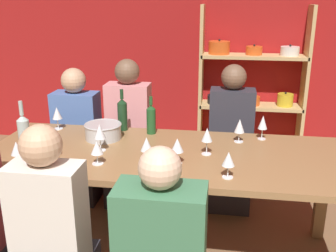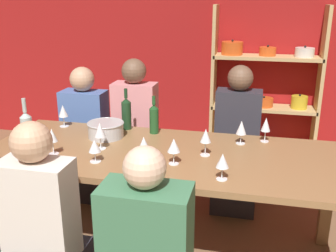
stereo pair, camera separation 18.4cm
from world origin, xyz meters
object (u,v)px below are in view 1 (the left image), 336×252
Objects in this scene: shelf_unit at (248,98)px; wine_glass_empty_a at (57,114)px; wine_bottle_amber at (122,114)px; person_far_c at (230,154)px; wine_glass_white_c at (240,127)px; wine_bottle_green at (24,133)px; wine_glass_white_e at (100,132)px; person_far_a at (130,150)px; wine_bottle_dark at (151,119)px; dining_table at (166,165)px; wine_glass_empty_b at (97,148)px; wine_glass_red_b at (147,145)px; wine_glass_empty_c at (228,160)px; wine_glass_red_c at (17,149)px; mixing_bowl at (103,131)px; wine_glass_red_a at (51,139)px; person_far_b at (79,150)px; wine_glass_white_d at (263,123)px; wine_glass_white_a at (177,146)px; wine_glass_white_b at (207,136)px.

wine_glass_empty_a is (-1.52, -1.66, 0.23)m from shelf_unit.
wine_bottle_amber is 1.02m from person_far_c.
wine_glass_white_c is (1.38, -0.08, -0.01)m from wine_glass_empty_a.
wine_bottle_green reaches higher than wine_glass_white_e.
person_far_c is at bearing -176.14° from person_far_a.
wine_bottle_dark is 0.73m from wine_glass_empty_a.
dining_table is 0.49m from wine_glass_empty_b.
dining_table is 15.23× the size of wine_glass_red_b.
wine_glass_white_e is at bearing 103.29° from wine_glass_empty_b.
person_far_c reaches higher than wine_bottle_dark.
wine_glass_empty_b is 0.79m from wine_glass_empty_c.
person_far_c is (-0.19, -1.20, -0.21)m from shelf_unit.
mixing_bowl is at bearing 55.00° from wine_glass_red_c.
wine_bottle_green reaches higher than wine_glass_red_c.
wine_bottle_green reaches higher than wine_glass_empty_c.
wine_bottle_amber is at bearing 85.53° from wine_glass_white_e.
wine_glass_red_a is at bearing 41.84° from person_far_c.
mixing_bowl is at bearing 158.07° from dining_table.
wine_glass_white_e is at bearing -161.34° from wine_glass_white_c.
person_far_b is at bearing -140.89° from shelf_unit.
wine_glass_red_a reaches higher than wine_glass_empty_b.
person_far_c reaches higher than person_far_b.
wine_glass_white_d is at bearing 159.71° from person_far_a.
wine_glass_red_b is 0.53m from wine_glass_empty_c.
person_far_a is at bearing 128.19° from wine_glass_empty_c.
person_far_c reaches higher than wine_glass_white_e.
wine_glass_white_c is at bearing -7.61° from wine_bottle_dark.
wine_glass_empty_c is (0.79, -0.07, 0.01)m from wine_glass_empty_b.
wine_glass_white_a is at bearing -63.49° from wine_bottle_dark.
wine_bottle_green is 2.22× the size of wine_glass_empty_c.
person_far_c is at bearing 52.56° from wine_glass_empty_b.
shelf_unit is 5.89× the size of wine_bottle_dark.
wine_glass_red_b is at bearing 61.69° from person_far_c.
wine_bottle_amber is 1.89× the size of wine_glass_white_c.
wine_glass_white_b is (0.43, -0.35, 0.01)m from wine_bottle_dark.
mixing_bowl is 0.21× the size of person_far_a.
wine_glass_red_a is 1.44m from wine_glass_white_d.
person_far_c is (1.12, 1.01, -0.44)m from wine_glass_red_a.
wine_glass_white_a is (0.10, -0.17, 0.20)m from dining_table.
person_far_a reaches higher than wine_glass_white_c.
wine_glass_white_a is 0.98× the size of wine_glass_white_c.
wine_glass_red_c is 0.12× the size of person_far_a.
wine_glass_red_c reaches higher than dining_table.
wine_bottle_amber is 0.56m from person_far_a.
wine_glass_white_b is 0.70m from wine_glass_empty_b.
wine_glass_red_a is 0.97× the size of wine_glass_white_b.
mixing_bowl is at bearing 127.05° from person_far_b.
wine_glass_red_c is 1.77m from person_far_c.
wine_bottle_green is 1.70m from person_far_c.
person_far_a reaches higher than wine_glass_empty_c.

